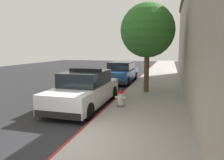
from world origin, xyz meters
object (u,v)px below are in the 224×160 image
at_px(street_tree, 147,31).
at_px(police_cruiser, 85,90).
at_px(parked_car_silver_ahead, 121,72).
at_px(fire_hydrant, 120,98).

bearing_deg(street_tree, police_cruiser, -127.05).
height_order(parked_car_silver_ahead, fire_hydrant, parked_car_silver_ahead).
xyz_separation_m(police_cruiser, parked_car_silver_ahead, (-0.01, 7.19, -0.00)).
bearing_deg(police_cruiser, parked_car_silver_ahead, 90.11).
height_order(fire_hydrant, street_tree, street_tree).
relative_size(fire_hydrant, street_tree, 0.16).
distance_m(parked_car_silver_ahead, street_tree, 5.47).
xyz_separation_m(police_cruiser, fire_hydrant, (1.68, -0.23, -0.23)).
bearing_deg(police_cruiser, street_tree, 52.95).
bearing_deg(parked_car_silver_ahead, street_tree, -59.67).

